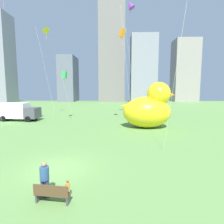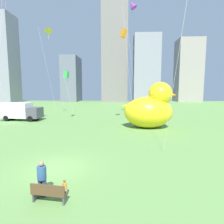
% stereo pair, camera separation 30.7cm
% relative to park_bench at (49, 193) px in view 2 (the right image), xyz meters
% --- Properties ---
extents(ground_plane, '(140.00, 140.00, 0.00)m').
position_rel_park_bench_xyz_m(ground_plane, '(-0.88, 3.64, -0.47)').
color(ground_plane, '#66964B').
extents(park_bench, '(1.64, 0.65, 0.90)m').
position_rel_park_bench_xyz_m(park_bench, '(0.00, 0.00, 0.00)').
color(park_bench, brown).
rests_on(park_bench, ground).
extents(person_adult, '(0.42, 0.42, 1.71)m').
position_rel_park_bench_xyz_m(person_adult, '(-0.51, 0.52, 0.47)').
color(person_adult, '#38476B').
rests_on(person_adult, ground).
extents(person_child, '(0.21, 0.21, 0.85)m').
position_rel_park_bench_xyz_m(person_child, '(0.57, 0.46, -0.00)').
color(person_child, silver).
rests_on(person_child, ground).
extents(giant_inflatable_duck, '(7.18, 4.61, 5.95)m').
position_rel_park_bench_xyz_m(giant_inflatable_duck, '(7.10, 16.79, 2.06)').
color(giant_inflatable_duck, yellow).
rests_on(giant_inflatable_duck, ground).
extents(box_truck, '(6.69, 2.87, 2.85)m').
position_rel_park_bench_xyz_m(box_truck, '(-12.89, 21.79, 0.98)').
color(box_truck, white).
rests_on(box_truck, ground).
extents(city_skyline, '(81.54, 18.32, 38.61)m').
position_rel_park_bench_xyz_m(city_skyline, '(-3.94, 67.58, 14.25)').
color(city_skyline, gray).
rests_on(city_skyline, ground).
extents(kite_yellow, '(2.69, 2.44, 15.98)m').
position_rel_park_bench_xyz_m(kite_yellow, '(-9.16, 25.58, 14.70)').
color(kite_yellow, silver).
rests_on(kite_yellow, ground).
extents(kite_orange, '(2.88, 2.78, 13.47)m').
position_rel_park_bench_xyz_m(kite_orange, '(3.67, 19.77, 12.26)').
color(kite_orange, silver).
rests_on(kite_orange, ground).
extents(kite_green, '(1.67, 1.64, 7.86)m').
position_rel_park_bench_xyz_m(kite_green, '(-5.34, 22.27, 6.78)').
color(kite_green, silver).
rests_on(kite_green, ground).
extents(kite_purple, '(2.50, 2.35, 19.29)m').
position_rel_park_bench_xyz_m(kite_purple, '(5.10, 24.59, 18.01)').
color(kite_purple, silver).
rests_on(kite_purple, ground).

